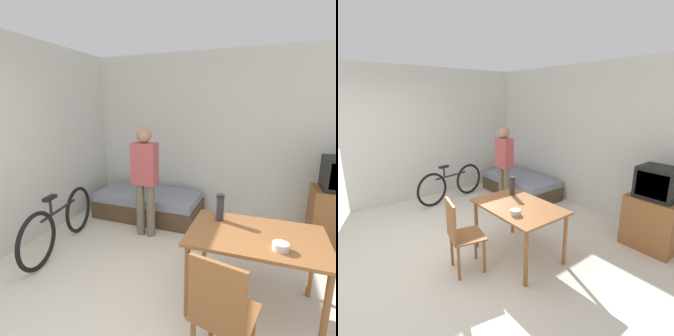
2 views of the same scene
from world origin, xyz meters
TOP-DOWN VIEW (x-y plane):
  - wall_back at (0.00, 3.23)m, footprint 5.50×0.06m
  - wall_left at (-2.28, 1.60)m, footprint 0.06×4.20m
  - daybed at (-1.08, 2.68)m, footprint 1.72×0.88m
  - dining_table at (0.68, 1.11)m, footprint 1.17×0.79m
  - wooden_chair at (0.51, 0.33)m, footprint 0.47×0.47m
  - bicycle at (-1.73, 1.33)m, footprint 0.36×1.60m
  - person_standing at (-0.84, 2.04)m, footprint 0.34×0.21m
  - thermos_flask at (0.33, 1.29)m, footprint 0.08×0.08m
  - mate_bowl at (0.87, 0.90)m, footprint 0.13×0.13m

SIDE VIEW (x-z plane):
  - daybed at x=-1.08m, z-range 0.00..0.42m
  - bicycle at x=-1.73m, z-range -0.03..0.73m
  - wooden_chair at x=0.51m, z-range 0.06..1.00m
  - dining_table at x=0.68m, z-range 0.28..1.01m
  - mate_bowl at x=0.87m, z-range 0.73..0.79m
  - thermos_flask at x=0.33m, z-range 0.74..1.01m
  - person_standing at x=-0.84m, z-range 0.12..1.68m
  - wall_back at x=0.00m, z-range 0.00..2.70m
  - wall_left at x=-2.28m, z-range 0.00..2.70m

